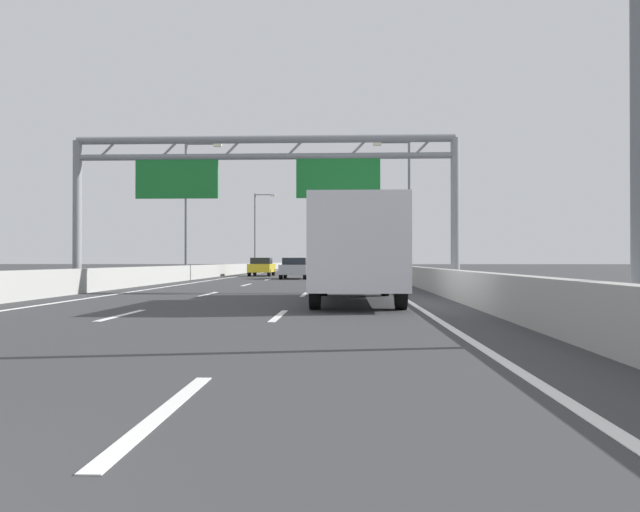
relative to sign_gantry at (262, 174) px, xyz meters
The scene contains 51 objects.
ground_plane 76.45m from the sign_gantry, 89.95° to the left, with size 260.00×260.00×0.00m, color #38383A.
lane_dash_left_1 12.31m from the sign_gantry, 98.80° to the right, with size 0.16×3.00×0.01m, color white.
lane_dash_left_2 5.55m from the sign_gantry, 128.18° to the right, with size 0.16×3.00×0.01m, color white.
lane_dash_left_3 8.49m from the sign_gantry, 104.32° to the left, with size 0.16×3.00×0.01m, color white.
lane_dash_left_4 16.60m from the sign_gantry, 96.27° to the left, with size 0.16×3.00×0.01m, color white.
lane_dash_left_5 25.31m from the sign_gantry, 94.00° to the left, with size 0.16×3.00×0.01m, color white.
lane_dash_left_6 34.18m from the sign_gantry, 92.94° to the left, with size 0.16×3.00×0.01m, color white.
lane_dash_left_7 43.10m from the sign_gantry, 92.32° to the left, with size 0.16×3.00×0.01m, color white.
lane_dash_left_8 52.04m from the sign_gantry, 91.92° to the left, with size 0.16×3.00×0.01m, color white.
lane_dash_left_9 61.01m from the sign_gantry, 91.63° to the left, with size 0.16×3.00×0.01m, color white.
lane_dash_left_10 69.98m from the sign_gantry, 91.42° to the left, with size 0.16×3.00×0.01m, color white.
lane_dash_left_11 78.96m from the sign_gantry, 91.26° to the left, with size 0.16×3.00×0.01m, color white.
lane_dash_left_12 87.94m from the sign_gantry, 91.13° to the left, with size 0.16×3.00×0.01m, color white.
lane_dash_left_13 96.93m from the sign_gantry, 91.03° to the left, with size 0.16×3.00×0.01m, color white.
lane_dash_left_14 105.92m from the sign_gantry, 90.94° to the left, with size 0.16×3.00×0.01m, color white.
lane_dash_left_15 114.91m from the sign_gantry, 90.87° to the left, with size 0.16×3.00×0.01m, color white.
lane_dash_left_16 123.90m from the sign_gantry, 90.80° to the left, with size 0.16×3.00×0.01m, color white.
lane_dash_left_17 132.89m from the sign_gantry, 90.75° to the left, with size 0.16×3.00×0.01m, color white.
lane_dash_right_0 20.85m from the sign_gantry, 84.72° to the right, with size 0.16×3.00×0.01m, color white.
lane_dash_right_1 12.33m from the sign_gantry, 80.55° to the right, with size 0.16×3.00×0.01m, color white.
lane_dash_right_2 5.60m from the sign_gantry, 49.77° to the right, with size 0.16×3.00×0.01m, color white.
lane_dash_right_3 8.52m from the sign_gantry, 74.65° to the left, with size 0.16×3.00×0.01m, color white.
lane_dash_right_4 16.61m from the sign_gantry, 83.26° to the left, with size 0.16×3.00×0.01m, color white.
lane_dash_right_5 25.32m from the sign_gantry, 85.70° to the left, with size 0.16×3.00×0.01m, color white.
lane_dash_right_6 34.18m from the sign_gantry, 86.84° to the left, with size 0.16×3.00×0.01m, color white.
lane_dash_right_7 43.10m from the sign_gantry, 87.50° to the left, with size 0.16×3.00×0.01m, color white.
lane_dash_right_8 52.05m from the sign_gantry, 87.94° to the left, with size 0.16×3.00×0.01m, color white.
lane_dash_right_9 61.01m from the sign_gantry, 88.24° to the left, with size 0.16×3.00×0.01m, color white.
lane_dash_right_10 69.98m from the sign_gantry, 88.47° to the left, with size 0.16×3.00×0.01m, color white.
lane_dash_right_11 78.96m from the sign_gantry, 88.64° to the left, with size 0.16×3.00×0.01m, color white.
lane_dash_right_12 87.95m from the sign_gantry, 88.78° to the left, with size 0.16×3.00×0.01m, color white.
lane_dash_right_13 96.93m from the sign_gantry, 88.90° to the left, with size 0.16×3.00×0.01m, color white.
lane_dash_right_14 105.92m from the sign_gantry, 88.99° to the left, with size 0.16×3.00×0.01m, color white.
lane_dash_right_15 114.91m from the sign_gantry, 89.07° to the left, with size 0.16×3.00×0.01m, color white.
lane_dash_right_16 123.90m from the sign_gantry, 89.14° to the left, with size 0.16×3.00×0.01m, color white.
lane_dash_right_17 132.89m from the sign_gantry, 89.20° to the left, with size 0.16×3.00×0.01m, color white.
edge_line_left 64.68m from the sign_gantry, 94.61° to the left, with size 0.16×176.00×0.01m, color white.
edge_line_right 64.69m from the sign_gantry, 85.27° to the left, with size 0.16×176.00×0.01m, color white.
barrier_left 86.67m from the sign_gantry, 94.53° to the left, with size 0.45×220.00×0.95m.
barrier_right 86.68m from the sign_gantry, 85.39° to the left, with size 0.45×220.00×0.95m.
sign_gantry is the anchor object (origin of this frame).
streetlamp_left_mid 19.03m from the sign_gantry, 112.89° to the left, with size 2.58×0.28×9.50m.
streetlamp_right_mid 19.08m from the sign_gantry, 66.74° to the left, with size 2.58×0.28×9.50m.
streetlamp_left_far 51.29m from the sign_gantry, 98.30° to the left, with size 2.58×0.28×9.50m.
streetlamp_right_far 51.31m from the sign_gantry, 81.56° to the left, with size 2.58×0.28×9.50m.
red_car 89.17m from the sign_gantry, 92.21° to the left, with size 1.79×4.54×1.42m.
green_car 104.03m from the sign_gantry, 92.00° to the left, with size 1.87×4.42×1.47m.
yellow_car 26.43m from the sign_gantry, 97.68° to the left, with size 1.81×4.21×1.50m.
silver_car 18.29m from the sign_gantry, 90.35° to the left, with size 1.82×4.17×1.45m.
black_car 57.97m from the sign_gantry, 89.81° to the left, with size 1.77×4.11×1.49m.
box_truck 8.20m from the sign_gantry, 60.75° to the right, with size 2.47×8.61×2.92m.
Camera 1 is at (3.29, -1.58, 1.25)m, focal length 35.09 mm.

